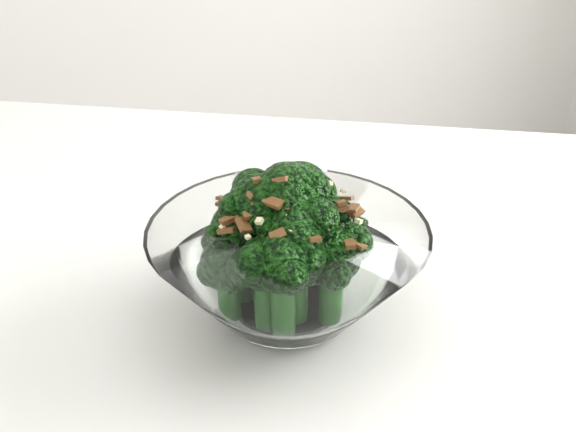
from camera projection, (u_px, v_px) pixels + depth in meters
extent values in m
cube|color=white|center=(134.00, 268.00, 0.66)|extent=(1.42, 1.22, 0.04)
cylinder|color=white|center=(550.00, 373.00, 1.05)|extent=(0.04, 0.04, 0.71)
cylinder|color=white|center=(288.00, 309.00, 0.56)|extent=(0.09, 0.09, 0.01)
cylinder|color=#1A5115|center=(288.00, 258.00, 0.53)|extent=(0.02, 0.02, 0.09)
sphere|color=#14470D|center=(288.00, 196.00, 0.50)|extent=(0.05, 0.05, 0.05)
cylinder|color=#1A5115|center=(299.00, 246.00, 0.55)|extent=(0.02, 0.02, 0.08)
sphere|color=#14470D|center=(300.00, 191.00, 0.53)|extent=(0.05, 0.05, 0.05)
cylinder|color=#1A5115|center=(261.00, 260.00, 0.54)|extent=(0.02, 0.02, 0.08)
sphere|color=#14470D|center=(259.00, 205.00, 0.51)|extent=(0.05, 0.05, 0.05)
cylinder|color=#1A5115|center=(296.00, 282.00, 0.51)|extent=(0.02, 0.02, 0.08)
sphere|color=#14470D|center=(297.00, 229.00, 0.49)|extent=(0.05, 0.05, 0.05)
cylinder|color=#1A5115|center=(330.00, 266.00, 0.55)|extent=(0.02, 0.02, 0.06)
sphere|color=#14470D|center=(331.00, 223.00, 0.52)|extent=(0.05, 0.05, 0.05)
cylinder|color=#1A5115|center=(242.00, 270.00, 0.54)|extent=(0.02, 0.02, 0.06)
sphere|color=#14470D|center=(240.00, 228.00, 0.52)|extent=(0.05, 0.05, 0.05)
cylinder|color=#1A5115|center=(331.00, 296.00, 0.51)|extent=(0.02, 0.02, 0.05)
sphere|color=#14470D|center=(333.00, 255.00, 0.49)|extent=(0.05, 0.05, 0.05)
cylinder|color=#1A5115|center=(266.00, 303.00, 0.51)|extent=(0.02, 0.02, 0.05)
sphere|color=#14470D|center=(265.00, 264.00, 0.49)|extent=(0.04, 0.04, 0.04)
cylinder|color=#1A5115|center=(330.00, 253.00, 0.58)|extent=(0.02, 0.02, 0.04)
sphere|color=#14470D|center=(331.00, 222.00, 0.56)|extent=(0.04, 0.04, 0.04)
cylinder|color=#1A5115|center=(229.00, 298.00, 0.52)|extent=(0.02, 0.02, 0.04)
sphere|color=#14470D|center=(227.00, 265.00, 0.51)|extent=(0.04, 0.04, 0.04)
cylinder|color=#1A5115|center=(280.00, 250.00, 0.58)|extent=(0.02, 0.02, 0.05)
sphere|color=#14470D|center=(280.00, 218.00, 0.57)|extent=(0.04, 0.04, 0.04)
cylinder|color=#1A5115|center=(283.00, 309.00, 0.49)|extent=(0.02, 0.02, 0.06)
sphere|color=#14470D|center=(283.00, 263.00, 0.47)|extent=(0.05, 0.05, 0.05)
cylinder|color=#1A5115|center=(263.00, 250.00, 0.58)|extent=(0.02, 0.02, 0.05)
sphere|color=#14470D|center=(262.00, 216.00, 0.56)|extent=(0.05, 0.05, 0.05)
cube|color=brown|center=(285.00, 179.00, 0.53)|extent=(0.02, 0.01, 0.01)
cube|color=brown|center=(223.00, 203.00, 0.54)|extent=(0.01, 0.01, 0.01)
cube|color=brown|center=(254.00, 203.00, 0.49)|extent=(0.01, 0.02, 0.01)
cube|color=brown|center=(296.00, 220.00, 0.47)|extent=(0.01, 0.02, 0.01)
cube|color=brown|center=(273.00, 202.00, 0.48)|extent=(0.02, 0.02, 0.01)
cube|color=brown|center=(278.00, 235.00, 0.47)|extent=(0.01, 0.01, 0.01)
cube|color=brown|center=(227.00, 230.00, 0.49)|extent=(0.02, 0.01, 0.01)
cube|color=brown|center=(272.00, 170.00, 0.50)|extent=(0.01, 0.01, 0.01)
cube|color=brown|center=(350.00, 244.00, 0.47)|extent=(0.01, 0.02, 0.01)
cube|color=brown|center=(243.00, 225.00, 0.48)|extent=(0.01, 0.02, 0.01)
cube|color=brown|center=(259.00, 182.00, 0.51)|extent=(0.02, 0.01, 0.01)
cube|color=brown|center=(339.00, 207.00, 0.50)|extent=(0.02, 0.01, 0.01)
cube|color=brown|center=(324.00, 188.00, 0.54)|extent=(0.02, 0.01, 0.01)
cube|color=brown|center=(346.00, 241.00, 0.48)|extent=(0.01, 0.02, 0.00)
cube|color=brown|center=(228.00, 200.00, 0.53)|extent=(0.02, 0.01, 0.01)
cube|color=brown|center=(295.00, 232.00, 0.47)|extent=(0.02, 0.02, 0.00)
cube|color=brown|center=(281.00, 173.00, 0.53)|extent=(0.02, 0.01, 0.01)
cube|color=brown|center=(309.00, 179.00, 0.51)|extent=(0.02, 0.01, 0.00)
cube|color=brown|center=(291.00, 186.00, 0.56)|extent=(0.02, 0.02, 0.01)
cube|color=brown|center=(353.00, 208.00, 0.50)|extent=(0.01, 0.01, 0.00)
cube|color=brown|center=(229.00, 219.00, 0.49)|extent=(0.02, 0.01, 0.01)
cube|color=brown|center=(293.00, 208.00, 0.47)|extent=(0.02, 0.02, 0.01)
cube|color=brown|center=(355.00, 211.00, 0.50)|extent=(0.02, 0.02, 0.01)
cube|color=brown|center=(277.00, 177.00, 0.54)|extent=(0.01, 0.02, 0.00)
cube|color=brown|center=(261.00, 179.00, 0.50)|extent=(0.02, 0.01, 0.00)
cube|color=brown|center=(286.00, 207.00, 0.48)|extent=(0.01, 0.02, 0.01)
cube|color=brown|center=(339.00, 209.00, 0.49)|extent=(0.02, 0.01, 0.01)
cube|color=brown|center=(258.00, 181.00, 0.52)|extent=(0.01, 0.01, 0.00)
cube|color=brown|center=(272.00, 179.00, 0.54)|extent=(0.02, 0.01, 0.01)
cube|color=brown|center=(341.00, 203.00, 0.50)|extent=(0.01, 0.01, 0.01)
cube|color=brown|center=(345.00, 198.00, 0.52)|extent=(0.02, 0.01, 0.01)
cube|color=brown|center=(277.00, 185.00, 0.56)|extent=(0.01, 0.01, 0.00)
cube|color=brown|center=(251.00, 215.00, 0.48)|extent=(0.01, 0.01, 0.01)
cube|color=brown|center=(258.00, 196.00, 0.49)|extent=(0.02, 0.01, 0.01)
cube|color=brown|center=(312.00, 237.00, 0.47)|extent=(0.01, 0.02, 0.01)
cube|color=brown|center=(356.00, 242.00, 0.48)|extent=(0.02, 0.02, 0.01)
cube|color=brown|center=(278.00, 183.00, 0.55)|extent=(0.01, 0.02, 0.00)
cube|color=brown|center=(281.00, 179.00, 0.48)|extent=(0.01, 0.01, 0.01)
cube|color=brown|center=(226.00, 199.00, 0.53)|extent=(0.02, 0.02, 0.01)
cube|color=beige|center=(275.00, 175.00, 0.52)|extent=(0.01, 0.01, 0.00)
cube|color=beige|center=(296.00, 180.00, 0.56)|extent=(0.01, 0.01, 0.00)
cube|color=beige|center=(356.00, 235.00, 0.49)|extent=(0.01, 0.01, 0.00)
cube|color=beige|center=(250.00, 196.00, 0.50)|extent=(0.01, 0.01, 0.00)
cube|color=beige|center=(259.00, 221.00, 0.47)|extent=(0.01, 0.01, 0.01)
cube|color=beige|center=(241.00, 196.00, 0.50)|extent=(0.01, 0.01, 0.00)
cube|color=beige|center=(222.00, 227.00, 0.49)|extent=(0.01, 0.01, 0.00)
cube|color=beige|center=(324.00, 185.00, 0.53)|extent=(0.01, 0.01, 0.01)
cube|color=beige|center=(342.00, 210.00, 0.50)|extent=(0.01, 0.01, 0.00)
cube|color=beige|center=(288.00, 217.00, 0.47)|extent=(0.01, 0.01, 0.01)
cube|color=beige|center=(330.00, 184.00, 0.52)|extent=(0.01, 0.01, 0.01)
cube|color=beige|center=(343.00, 191.00, 0.54)|extent=(0.01, 0.01, 0.01)
cube|color=beige|center=(287.00, 179.00, 0.55)|extent=(0.01, 0.01, 0.00)
cube|color=beige|center=(308.00, 182.00, 0.54)|extent=(0.00, 0.00, 0.00)
cube|color=beige|center=(324.00, 184.00, 0.51)|extent=(0.01, 0.01, 0.01)
cube|color=beige|center=(248.00, 237.00, 0.47)|extent=(0.00, 0.01, 0.00)
cube|color=beige|center=(292.00, 231.00, 0.46)|extent=(0.01, 0.01, 0.00)
cube|color=beige|center=(302.00, 174.00, 0.54)|extent=(0.01, 0.01, 0.00)
cube|color=beige|center=(224.00, 202.00, 0.51)|extent=(0.01, 0.01, 0.01)
cube|color=beige|center=(359.00, 221.00, 0.49)|extent=(0.01, 0.01, 0.00)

